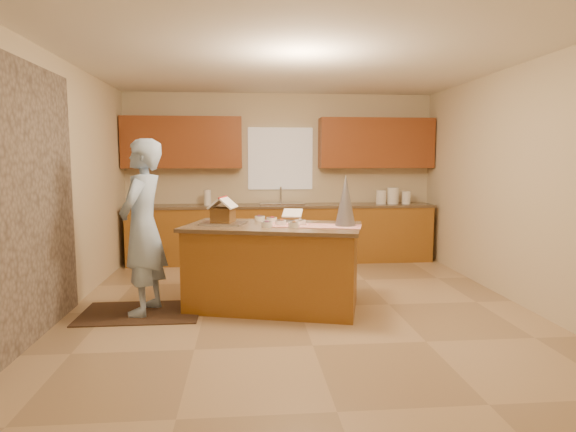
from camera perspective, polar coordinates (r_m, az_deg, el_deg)
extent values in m
plane|color=tan|center=(5.49, 1.25, -10.66)|extent=(5.50, 5.50, 0.00)
plane|color=silver|center=(5.35, 1.32, 18.15)|extent=(5.50, 5.50, 0.00)
plane|color=beige|center=(7.99, -0.92, 4.62)|extent=(5.50, 5.50, 0.00)
plane|color=beige|center=(2.54, 8.19, 0.19)|extent=(5.50, 5.50, 0.00)
plane|color=beige|center=(5.56, -25.31, 3.09)|extent=(5.50, 5.50, 0.00)
plane|color=beige|center=(6.06, 25.53, 3.32)|extent=(5.50, 5.50, 0.00)
plane|color=gray|center=(4.82, -28.29, 1.29)|extent=(0.00, 2.50, 2.50)
cube|color=white|center=(7.95, -0.91, 6.77)|extent=(1.05, 0.03, 1.00)
cube|color=brown|center=(7.77, -0.74, -2.18)|extent=(4.80, 0.60, 0.88)
cube|color=brown|center=(7.72, -0.75, 1.20)|extent=(4.85, 0.63, 0.04)
cube|color=brown|center=(7.84, -12.32, 8.45)|extent=(1.85, 0.35, 0.80)
cube|color=brown|center=(8.07, 10.33, 8.44)|extent=(1.85, 0.35, 0.80)
cube|color=silver|center=(7.72, -0.75, 1.12)|extent=(0.70, 0.45, 0.12)
cylinder|color=silver|center=(7.88, -0.85, 2.48)|extent=(0.03, 0.03, 0.28)
cube|color=brown|center=(5.37, -1.76, -6.16)|extent=(1.98, 1.35, 0.88)
cube|color=brown|center=(5.29, -1.78, -1.28)|extent=(2.08, 1.45, 0.04)
cube|color=#A40E0B|center=(5.21, 3.09, -1.15)|extent=(1.06, 0.61, 0.01)
cube|color=silver|center=(5.38, -7.65, -0.86)|extent=(0.54, 0.45, 0.03)
cube|color=white|center=(5.62, 0.53, 0.32)|extent=(0.26, 0.22, 0.09)
cone|color=#B2B2BE|center=(5.20, 6.80, 1.82)|extent=(0.27, 0.27, 0.55)
cube|color=black|center=(5.51, -16.93, -10.84)|extent=(1.25, 0.81, 0.01)
imported|color=#98B5D8|center=(5.30, -16.74, -1.25)|extent=(0.58, 0.75, 1.84)
cylinder|color=white|center=(7.99, 10.93, 2.21)|extent=(0.16, 0.16, 0.22)
cylinder|color=white|center=(8.05, 12.27, 2.35)|extent=(0.18, 0.18, 0.26)
cylinder|color=white|center=(8.12, 13.76, 2.13)|extent=(0.14, 0.14, 0.20)
cylinder|color=white|center=(7.70, -9.47, 2.15)|extent=(0.11, 0.11, 0.24)
cube|color=#583A17|center=(5.37, -7.67, 0.13)|extent=(0.28, 0.29, 0.16)
cube|color=white|center=(5.37, -8.34, 1.58)|extent=(0.22, 0.31, 0.13)
cube|color=white|center=(5.34, -7.03, 1.56)|extent=(0.22, 0.31, 0.13)
cylinder|color=red|center=(5.35, -7.70, 2.18)|extent=(0.09, 0.28, 0.02)
cylinder|color=#C56A22|center=(5.09, 0.68, -1.04)|extent=(0.12, 0.12, 0.06)
cylinder|color=#CA2341|center=(5.52, -1.93, -0.46)|extent=(0.12, 0.12, 0.06)
cylinder|color=#DC5A22|center=(5.26, -0.88, -0.80)|extent=(0.12, 0.12, 0.06)
cylinder|color=pink|center=(5.13, -2.50, -0.99)|extent=(0.12, 0.12, 0.06)
cylinder|color=#9B336F|center=(5.66, -3.35, -0.28)|extent=(0.12, 0.12, 0.06)
cylinder|color=white|center=(5.28, 1.47, -0.77)|extent=(0.12, 0.12, 0.06)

